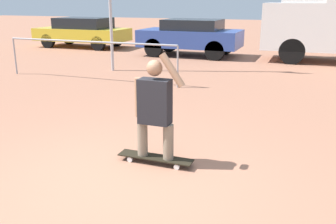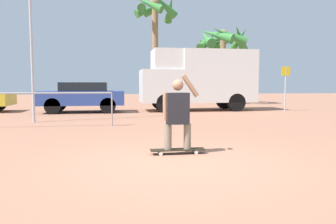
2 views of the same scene
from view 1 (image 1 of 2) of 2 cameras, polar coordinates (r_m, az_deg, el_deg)
name	(u,v)px [view 1 (image 1 of 2)]	position (r m, az deg, el deg)	size (l,w,h in m)	color
ground_plane	(120,185)	(4.59, -7.30, -10.99)	(80.00, 80.00, 0.00)	#A36B51
skateboard	(155,158)	(5.09, -1.93, -7.00)	(1.04, 0.22, 0.09)	black
person_skateboarder	(155,105)	(4.84, -2.03, 1.03)	(0.69, 0.22, 1.42)	gray
parked_car_blue	(191,36)	(14.95, 3.50, 11.50)	(3.89, 1.91, 1.41)	black
parked_car_yellow	(83,31)	(18.16, -12.89, 11.87)	(4.27, 1.85, 1.35)	black
plaza_railing_segment	(89,46)	(10.44, -12.01, 9.75)	(5.14, 0.05, 1.08)	#99999E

